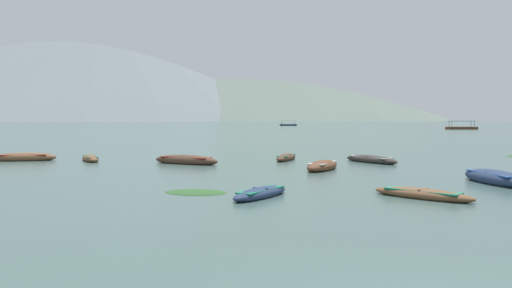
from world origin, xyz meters
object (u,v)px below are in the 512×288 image
object	(u,v)px
rowboat_10	(286,157)
rowboat_12	(24,158)
rowboat_2	(371,160)
rowboat_9	(422,194)
rowboat_0	(495,178)
rowboat_6	(261,193)
rowboat_5	(186,160)
rowboat_11	(322,166)
ferry_0	(288,125)
rowboat_1	(90,158)
ferry_1	(461,128)

from	to	relation	value
rowboat_10	rowboat_12	distance (m)	16.92
rowboat_2	rowboat_12	size ratio (longest dim) A/B	1.06
rowboat_9	rowboat_12	distance (m)	25.31
rowboat_0	rowboat_6	size ratio (longest dim) A/B	1.35
rowboat_5	rowboat_11	xyz separation A→B (m)	(7.48, -3.82, -0.02)
ferry_0	rowboat_6	bearing A→B (deg)	-97.45
rowboat_9	rowboat_10	bearing A→B (deg)	99.95
rowboat_1	rowboat_5	bearing A→B (deg)	-21.10
rowboat_0	rowboat_9	bearing A→B (deg)	-142.33
rowboat_12	ferry_0	xyz separation A→B (m)	(39.83, 180.50, 0.24)
rowboat_2	rowboat_10	world-z (taller)	rowboat_2
rowboat_12	ferry_0	size ratio (longest dim) A/B	0.52
rowboat_0	rowboat_5	size ratio (longest dim) A/B	0.92
rowboat_2	ferry_0	xyz separation A→B (m)	(17.92, 183.02, 0.28)
rowboat_12	ferry_1	world-z (taller)	ferry_1
rowboat_0	ferry_1	bearing A→B (deg)	64.16
rowboat_1	rowboat_5	size ratio (longest dim) A/B	0.76
rowboat_2	ferry_0	distance (m)	183.90
rowboat_2	rowboat_10	size ratio (longest dim) A/B	1.15
rowboat_6	ferry_0	xyz separation A→B (m)	(25.62, 195.94, 0.32)
ferry_0	rowboat_9	bearing A→B (deg)	-95.87
rowboat_11	rowboat_12	size ratio (longest dim) A/B	0.91
rowboat_2	ferry_1	world-z (taller)	ferry_1
rowboat_12	ferry_0	world-z (taller)	ferry_0
rowboat_1	rowboat_2	size ratio (longest dim) A/B	0.76
rowboat_12	rowboat_11	bearing A→B (deg)	-20.20
rowboat_2	ferry_0	world-z (taller)	ferry_0
rowboat_0	rowboat_12	distance (m)	27.18
ferry_1	rowboat_9	bearing A→B (deg)	-116.98
rowboat_11	ferry_0	world-z (taller)	ferry_0
rowboat_11	rowboat_10	bearing A→B (deg)	100.71
rowboat_5	rowboat_0	bearing A→B (deg)	-35.52
rowboat_9	ferry_1	world-z (taller)	ferry_1
rowboat_0	rowboat_1	size ratio (longest dim) A/B	1.22
rowboat_10	rowboat_12	xyz separation A→B (m)	(-16.91, 0.49, 0.04)
rowboat_9	ferry_0	size ratio (longest dim) A/B	0.40
rowboat_6	rowboat_11	size ratio (longest dim) A/B	0.80
rowboat_1	rowboat_10	size ratio (longest dim) A/B	0.88
ferry_1	ferry_0	bearing A→B (deg)	114.21
rowboat_5	rowboat_9	xyz separation A→B (m)	(9.03, -13.15, -0.08)
rowboat_1	rowboat_5	distance (m)	6.74
rowboat_1	rowboat_10	world-z (taller)	rowboat_10
rowboat_0	rowboat_12	size ratio (longest dim) A/B	0.99
rowboat_5	rowboat_11	size ratio (longest dim) A/B	1.18
rowboat_9	rowboat_11	size ratio (longest dim) A/B	0.84
rowboat_12	ferry_0	bearing A→B (deg)	77.55
rowboat_9	rowboat_10	xyz separation A→B (m)	(-2.72, 15.49, 0.04)
rowboat_5	rowboat_9	world-z (taller)	rowboat_5
rowboat_1	rowboat_2	world-z (taller)	rowboat_2
rowboat_10	ferry_0	size ratio (longest dim) A/B	0.48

